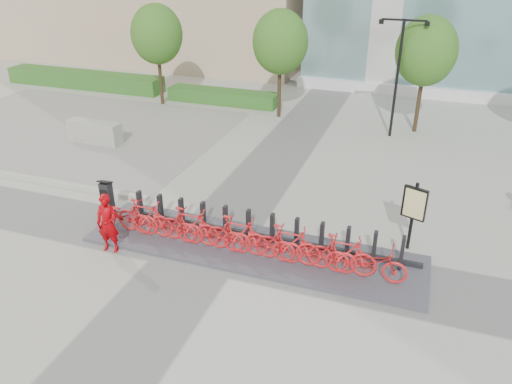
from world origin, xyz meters
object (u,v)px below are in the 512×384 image
(worker_red, at_px, (108,223))
(jersey_barrier, at_px, (95,132))
(map_sign, at_px, (414,206))
(bike_0, at_px, (124,215))
(kiosk, at_px, (107,199))

(worker_red, height_order, jersey_barrier, worker_red)
(map_sign, bearing_deg, jersey_barrier, -176.50)
(worker_red, relative_size, map_sign, 0.85)
(jersey_barrier, bearing_deg, map_sign, -15.36)
(bike_0, height_order, map_sign, map_sign)
(kiosk, bearing_deg, bike_0, -32.91)
(jersey_barrier, height_order, map_sign, map_sign)
(bike_0, bearing_deg, kiosk, 58.58)
(map_sign, bearing_deg, kiosk, -151.01)
(kiosk, relative_size, worker_red, 0.72)
(bike_0, distance_m, kiosk, 1.10)
(kiosk, distance_m, worker_red, 1.92)
(kiosk, height_order, jersey_barrier, kiosk)
(jersey_barrier, distance_m, map_sign, 14.00)
(kiosk, bearing_deg, worker_red, -56.02)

